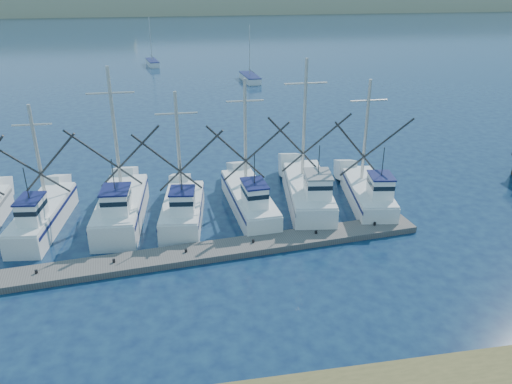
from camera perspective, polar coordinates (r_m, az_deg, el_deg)
The scene contains 5 objects.
ground at distance 25.34m, azimuth 12.38°, elevation -13.32°, with size 500.00×500.00×0.00m, color #0C1A39.
floating_dock at distance 29.14m, azimuth -7.97°, elevation -7.14°, with size 28.89×1.93×0.39m, color #5B5651.
trawler_fleet at distance 33.23m, azimuth -7.90°, elevation -1.49°, with size 28.76×9.07×9.94m.
sailboat_near at distance 76.86m, azimuth -0.69°, elevation 12.88°, with size 2.38×6.68×8.10m.
sailboat_far at distance 92.18m, azimuth -11.76°, elevation 14.25°, with size 2.48×5.95×8.10m.
Camera 1 is at (-8.63, -18.46, 15.07)m, focal length 35.00 mm.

